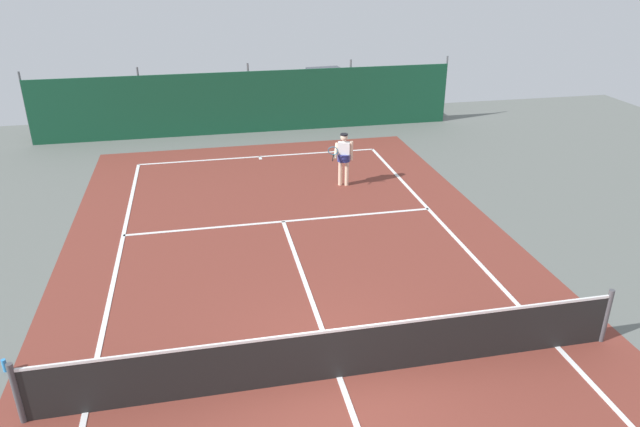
{
  "coord_description": "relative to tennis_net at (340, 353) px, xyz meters",
  "views": [
    {
      "loc": [
        -1.96,
        -7.77,
        6.67
      ],
      "look_at": [
        0.67,
        4.77,
        0.9
      ],
      "focal_mm": 33.1,
      "sensor_mm": 36.0,
      "label": 1
    }
  ],
  "objects": [
    {
      "name": "ground_plane",
      "position": [
        0.0,
        0.0,
        -0.51
      ],
      "size": [
        36.0,
        36.0,
        0.0
      ],
      "primitive_type": "plane",
      "color": "slate"
    },
    {
      "name": "court_surface",
      "position": [
        0.0,
        0.0,
        -0.51
      ],
      "size": [
        11.02,
        26.6,
        0.01
      ],
      "color": "brown",
      "rests_on": "ground"
    },
    {
      "name": "tennis_net",
      "position": [
        0.0,
        0.0,
        0.0
      ],
      "size": [
        10.12,
        0.1,
        1.1
      ],
      "color": "black",
      "rests_on": "ground"
    },
    {
      "name": "back_fence",
      "position": [
        -0.0,
        15.5,
        0.16
      ],
      "size": [
        16.3,
        0.98,
        2.7
      ],
      "color": "#14472D",
      "rests_on": "ground"
    },
    {
      "name": "tennis_player",
      "position": [
        2.21,
        8.67,
        0.45
      ],
      "size": [
        0.83,
        0.66,
        1.64
      ],
      "rotation": [
        0.0,
        0.0,
        2.8
      ],
      "color": "beige",
      "rests_on": "ground"
    },
    {
      "name": "tennis_ball_near_player",
      "position": [
        3.06,
        12.33,
        -0.48
      ],
      "size": [
        0.07,
        0.07,
        0.07
      ],
      "primitive_type": "sphere",
      "color": "#CCDB33",
      "rests_on": "ground"
    },
    {
      "name": "parked_car",
      "position": [
        3.87,
        18.43,
        0.33
      ],
      "size": [
        2.3,
        4.34,
        1.68
      ],
      "rotation": [
        0.0,
        0.0,
        3.23
      ],
      "color": "navy",
      "rests_on": "ground"
    },
    {
      "name": "water_bottle",
      "position": [
        -5.61,
        1.34,
        -0.39
      ],
      "size": [
        0.08,
        0.08,
        0.24
      ],
      "primitive_type": "cylinder",
      "color": "#338CD8",
      "rests_on": "ground"
    }
  ]
}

